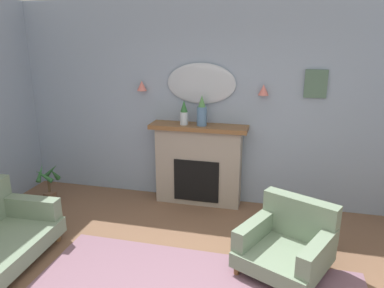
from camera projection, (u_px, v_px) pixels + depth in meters
The scene contains 10 objects.
wall_back at pixel (232, 105), 5.10m from camera, with size 7.23×0.10×2.83m, color #8C9EB2.
fireplace at pixel (198, 165), 5.23m from camera, with size 1.36×0.36×1.16m.
mantel_vase_centre at pixel (184, 113), 5.04m from camera, with size 0.11×0.11×0.34m.
mantel_vase_left at pixel (202, 112), 4.97m from camera, with size 0.14×0.14×0.42m.
wall_mirror at pixel (201, 84), 5.04m from camera, with size 0.96×0.06×0.56m, color #B2BCC6.
wall_sconce_left at pixel (142, 86), 5.20m from camera, with size 0.14×0.14×0.14m, color #D17066.
wall_sconce_right at pixel (264, 90), 4.81m from camera, with size 0.14×0.14×0.14m, color #D17066.
framed_picture at pixel (316, 84), 4.69m from camera, with size 0.28×0.03×0.36m, color #4C6B56.
armchair_beside_couch at pixel (288, 242), 3.78m from camera, with size 1.07×1.08×0.71m.
potted_plant_small_fern at pixel (49, 186), 5.31m from camera, with size 0.31×0.32×0.57m.
Camera 1 is at (0.68, -2.15, 2.34)m, focal length 34.39 mm.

